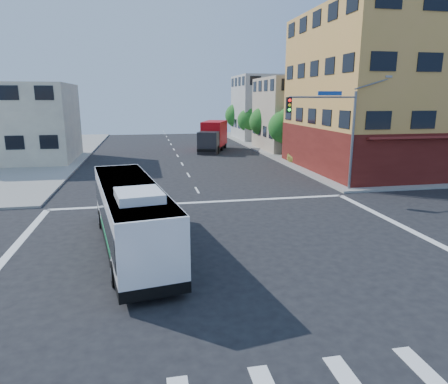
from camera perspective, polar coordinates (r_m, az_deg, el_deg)
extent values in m
plane|color=black|center=(16.87, 1.78, -9.59)|extent=(120.00, 120.00, 0.00)
cube|color=gray|center=(63.53, 26.51, 6.07)|extent=(50.00, 50.00, 0.15)
cube|color=#CA9048|center=(41.02, 24.55, 12.77)|extent=(18.00, 15.00, 14.00)
cube|color=#5F1B15|center=(41.27, 23.88, 5.84)|extent=(18.09, 15.08, 4.00)
cube|color=tan|center=(53.28, 11.82, 10.83)|extent=(12.00, 10.00, 9.00)
cube|color=#ABACA6|center=(66.40, 7.12, 11.87)|extent=(12.00, 10.00, 10.00)
cube|color=beige|center=(47.20, -27.98, 8.68)|extent=(12.00, 10.00, 8.00)
cylinder|color=slate|center=(29.77, 17.85, 6.78)|extent=(0.18, 0.18, 7.00)
cylinder|color=slate|center=(28.26, 13.98, 13.01)|extent=(5.01, 0.62, 0.12)
cube|color=black|center=(27.08, 9.23, 12.17)|extent=(0.32, 0.30, 1.00)
sphere|color=#FF0C0C|center=(26.92, 9.38, 12.80)|extent=(0.20, 0.20, 0.20)
sphere|color=yellow|center=(26.92, 9.36, 12.16)|extent=(0.20, 0.20, 0.20)
sphere|color=#19FF33|center=(26.93, 9.33, 11.53)|extent=(0.20, 0.20, 0.20)
cube|color=#164297|center=(28.52, 14.90, 13.47)|extent=(1.80, 0.22, 0.28)
cube|color=gray|center=(31.14, 22.41, 15.00)|extent=(0.50, 0.22, 0.14)
cylinder|color=#352313|center=(46.11, 8.48, 6.20)|extent=(0.28, 0.28, 1.92)
sphere|color=#185419|center=(45.88, 8.58, 9.18)|extent=(3.60, 3.60, 3.60)
sphere|color=#185419|center=(45.68, 9.23, 10.27)|extent=(2.52, 2.52, 2.52)
cylinder|color=#352313|center=(53.66, 5.64, 7.30)|extent=(0.28, 0.28, 1.99)
sphere|color=#185419|center=(53.46, 5.70, 9.99)|extent=(3.80, 3.80, 3.80)
sphere|color=#185419|center=(53.25, 6.24, 10.98)|extent=(2.66, 2.66, 2.66)
cylinder|color=#352313|center=(61.34, 3.50, 8.04)|extent=(0.28, 0.28, 1.89)
sphere|color=#185419|center=(61.17, 3.53, 10.19)|extent=(3.40, 3.40, 3.40)
sphere|color=#185419|center=(60.94, 3.98, 10.97)|extent=(2.38, 2.38, 2.38)
cylinder|color=#352313|center=(69.08, 1.83, 8.71)|extent=(0.28, 0.28, 2.03)
sphere|color=#185419|center=(68.92, 1.85, 10.87)|extent=(4.00, 4.00, 4.00)
sphere|color=#185419|center=(68.68, 2.24, 11.70)|extent=(2.80, 2.80, 2.80)
cube|color=black|center=(18.28, -12.97, -6.40)|extent=(4.10, 11.18, 0.41)
cube|color=white|center=(17.94, -13.15, -3.05)|extent=(4.08, 11.16, 2.59)
cube|color=black|center=(17.90, -13.18, -2.56)|extent=(4.07, 10.84, 1.14)
cube|color=black|center=(23.14, -14.93, 0.69)|extent=(2.12, 0.40, 1.23)
cube|color=#E5590C|center=(22.99, -15.08, 2.92)|extent=(1.72, 0.33, 0.25)
cube|color=white|center=(17.64, -13.36, 0.83)|extent=(4.00, 10.93, 0.11)
cube|color=white|center=(14.95, -12.06, -0.47)|extent=(1.93, 2.24, 0.33)
cube|color=#0E7C3E|center=(17.61, -16.64, -5.83)|extent=(0.84, 4.94, 0.25)
cube|color=#0E7C3E|center=(17.87, -9.11, -5.13)|extent=(0.84, 4.94, 0.25)
cylinder|color=black|center=(21.52, -17.10, -3.73)|extent=(0.42, 0.98, 0.95)
cylinder|color=#99999E|center=(21.51, -17.44, -3.75)|extent=(0.11, 0.47, 0.47)
cylinder|color=black|center=(21.72, -11.37, -3.23)|extent=(0.42, 0.98, 0.95)
cylinder|color=#99999E|center=(21.74, -11.04, -3.20)|extent=(0.11, 0.47, 0.47)
cylinder|color=black|center=(14.96, -15.31, -11.21)|extent=(0.42, 0.98, 0.95)
cylinder|color=#99999E|center=(14.95, -15.81, -11.25)|extent=(0.11, 0.47, 0.47)
cylinder|color=black|center=(15.25, -7.03, -10.32)|extent=(0.42, 0.98, 0.95)
cylinder|color=#99999E|center=(15.27, -6.56, -10.27)|extent=(0.11, 0.47, 0.47)
cube|color=black|center=(47.99, -2.23, 7.04)|extent=(2.96, 2.90, 2.64)
cube|color=black|center=(47.01, -2.47, 7.40)|extent=(2.03, 0.82, 1.01)
cube|color=#B5070F|center=(51.67, -1.38, 8.39)|extent=(4.25, 6.17, 3.04)
cube|color=black|center=(50.65, -1.62, 6.50)|extent=(4.91, 8.38, 0.30)
cylinder|color=black|center=(48.50, -3.41, 6.12)|extent=(0.62, 1.05, 1.01)
cylinder|color=black|center=(48.08, -0.92, 6.08)|extent=(0.62, 1.05, 1.01)
cylinder|color=black|center=(51.36, -2.69, 6.53)|extent=(0.62, 1.05, 1.01)
cylinder|color=black|center=(50.96, -0.33, 6.49)|extent=(0.62, 1.05, 1.01)
cylinder|color=black|center=(53.82, -2.13, 6.85)|extent=(0.62, 1.05, 1.01)
cylinder|color=black|center=(53.44, 0.13, 6.81)|extent=(0.62, 1.05, 1.01)
imported|color=gold|center=(40.84, 11.10, 4.81)|extent=(2.16, 4.26, 1.39)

